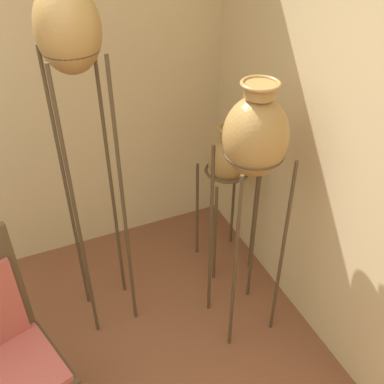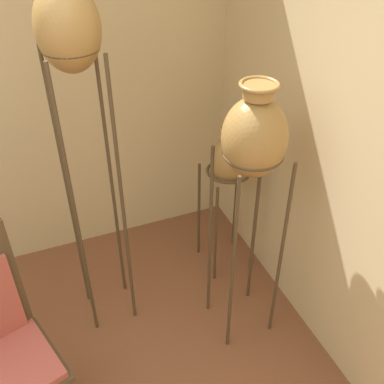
# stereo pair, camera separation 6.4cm
# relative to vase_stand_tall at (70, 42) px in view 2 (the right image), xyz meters

# --- Properties ---
(vase_stand_tall) EXTENTS (0.29, 0.29, 2.09)m
(vase_stand_tall) POSITION_rel_vase_stand_tall_xyz_m (0.00, 0.00, 0.00)
(vase_stand_tall) COLOR #473823
(vase_stand_tall) RESTS_ON ground_plane
(vase_stand_medium) EXTENTS (0.32, 0.32, 1.61)m
(vase_stand_medium) POSITION_rel_vase_stand_tall_xyz_m (0.74, -0.40, -0.45)
(vase_stand_medium) COLOR #473823
(vase_stand_medium) RESTS_ON ground_plane
(vase_stand_short) EXTENTS (0.31, 0.31, 1.10)m
(vase_stand_short) POSITION_rel_vase_stand_tall_xyz_m (0.89, 0.13, -0.92)
(vase_stand_short) COLOR #473823
(vase_stand_short) RESTS_ON ground_plane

